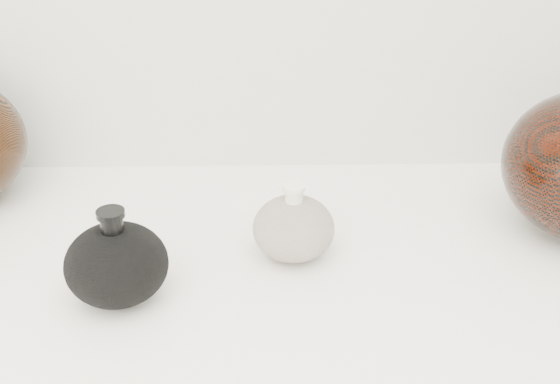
{
  "coord_description": "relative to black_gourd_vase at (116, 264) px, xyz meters",
  "views": [
    {
      "loc": [
        -0.0,
        0.15,
        1.43
      ],
      "look_at": [
        0.01,
        0.92,
        1.01
      ],
      "focal_mm": 50.0,
      "sensor_mm": 36.0,
      "label": 1
    }
  ],
  "objects": [
    {
      "name": "cream_gourd_vase",
      "position": [
        0.2,
        0.08,
        -0.01
      ],
      "size": [
        0.12,
        0.12,
        0.1
      ],
      "color": "beige",
      "rests_on": "display_counter"
    },
    {
      "name": "black_gourd_vase",
      "position": [
        0.0,
        0.0,
        0.0
      ],
      "size": [
        0.14,
        0.14,
        0.11
      ],
      "color": "black",
      "rests_on": "display_counter"
    }
  ]
}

